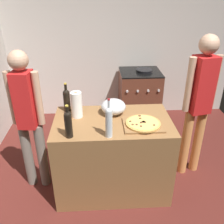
{
  "coord_description": "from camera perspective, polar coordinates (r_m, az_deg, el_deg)",
  "views": [
    {
      "loc": [
        -0.28,
        -1.56,
        2.19
      ],
      "look_at": [
        -0.14,
        0.83,
        0.96
      ],
      "focal_mm": 39.54,
      "sensor_mm": 36.0,
      "label": 1
    }
  ],
  "objects": [
    {
      "name": "wine_bottle_dark",
      "position": [
        2.81,
        -10.44,
        2.94
      ],
      "size": [
        0.08,
        0.08,
        0.34
      ],
      "color": "black",
      "rests_on": "counter"
    },
    {
      "name": "mixing_bowl",
      "position": [
        2.72,
        0.31,
        1.23
      ],
      "size": [
        0.27,
        0.27,
        0.17
      ],
      "color": "#B2B2B7",
      "rests_on": "counter"
    },
    {
      "name": "wine_bottle_green",
      "position": [
        2.27,
        -0.72,
        -2.1
      ],
      "size": [
        0.07,
        0.07,
        0.39
      ],
      "color": "silver",
      "rests_on": "counter"
    },
    {
      "name": "wine_bottle_clear",
      "position": [
        2.31,
        -10.08,
        -2.53
      ],
      "size": [
        0.07,
        0.07,
        0.33
      ],
      "color": "black",
      "rests_on": "counter"
    },
    {
      "name": "kitchen_wall_rear",
      "position": [
        4.4,
        0.27,
        15.61
      ],
      "size": [
        4.23,
        0.1,
        2.6
      ],
      "primitive_type": "cube",
      "color": "beige",
      "rests_on": "ground_plane"
    },
    {
      "name": "paper_towel_roll",
      "position": [
        2.66,
        -8.19,
        1.67
      ],
      "size": [
        0.12,
        0.12,
        0.29
      ],
      "color": "white",
      "rests_on": "counter"
    },
    {
      "name": "person_in_stripes",
      "position": [
        2.79,
        -18.86,
        -0.87
      ],
      "size": [
        0.35,
        0.22,
        1.65
      ],
      "color": "slate",
      "rests_on": "ground_plane"
    },
    {
      "name": "pizza",
      "position": [
        2.53,
        7.19,
        -2.57
      ],
      "size": [
        0.36,
        0.36,
        0.03
      ],
      "color": "tan",
      "rests_on": "cutting_board"
    },
    {
      "name": "cutting_board",
      "position": [
        2.54,
        7.17,
        -2.98
      ],
      "size": [
        0.4,
        0.32,
        0.02
      ],
      "primitive_type": "cube",
      "color": "olive",
      "rests_on": "counter"
    },
    {
      "name": "person_in_red",
      "position": [
        3.0,
        19.53,
        2.8
      ],
      "size": [
        0.39,
        0.25,
        1.75
      ],
      "color": "#D88C4C",
      "rests_on": "ground_plane"
    },
    {
      "name": "counter",
      "position": [
        2.87,
        0.12,
        -9.91
      ],
      "size": [
        1.26,
        0.75,
        0.91
      ],
      "primitive_type": "cube",
      "color": "olive",
      "rests_on": "ground_plane"
    },
    {
      "name": "stove",
      "position": [
        4.32,
        6.29,
        3.54
      ],
      "size": [
        0.67,
        0.63,
        0.96
      ],
      "color": "brown",
      "rests_on": "ground_plane"
    },
    {
      "name": "ground_plane",
      "position": [
        3.65,
        1.66,
        -9.77
      ],
      "size": [
        4.23,
        3.29,
        0.02
      ],
      "primitive_type": "cube",
      "color": "#511E19"
    }
  ]
}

